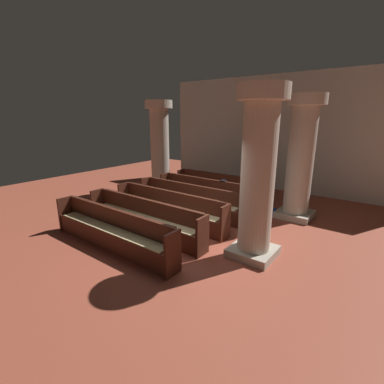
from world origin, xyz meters
The scene contains 14 objects.
ground_plane centered at (0.00, 0.00, 0.00)m, with size 19.20×19.20×0.00m, color #9E4733.
back_wall centered at (0.00, 6.08, 2.25)m, with size 10.00×0.16×4.50m, color beige.
pew_row_0 centered at (-1.04, 3.46, 0.48)m, with size 3.78×0.46×0.89m.
pew_row_1 centered at (-1.04, 2.49, 0.48)m, with size 3.78×0.46×0.89m.
pew_row_2 centered at (-1.04, 1.52, 0.48)m, with size 3.78×0.47×0.89m.
pew_row_3 centered at (-1.04, 0.55, 0.48)m, with size 3.78×0.46×0.89m.
pew_row_4 centered at (-1.04, -0.42, 0.48)m, with size 3.78×0.46×0.89m.
pew_row_5 centered at (-1.04, -1.39, 0.48)m, with size 3.78×0.47×0.89m.
pillar_aisle_side centered at (1.70, 3.18, 1.83)m, with size 1.06×1.06×3.53m.
pillar_far_side centered at (-3.73, 3.13, 1.83)m, with size 1.06×1.06×3.53m.
pillar_aisle_rear centered at (1.70, 0.23, 1.83)m, with size 1.00×1.00×3.53m.
lectern centered at (-0.31, 4.82, 0.45)m, with size 0.48×0.45×1.08m.
hymn_book centered at (-0.51, 2.68, 0.91)m, with size 0.16×0.18×0.03m, color black.
kneeler_box_blue centered at (1.03, 2.90, 0.11)m, with size 0.33×0.28×0.21m, color navy.
Camera 1 is at (3.87, -4.89, 2.94)m, focal length 25.57 mm.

